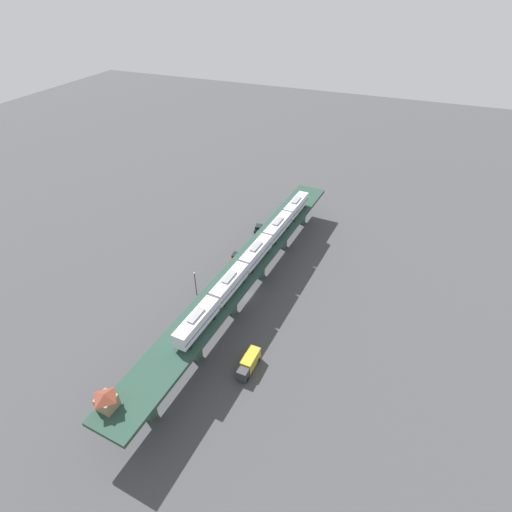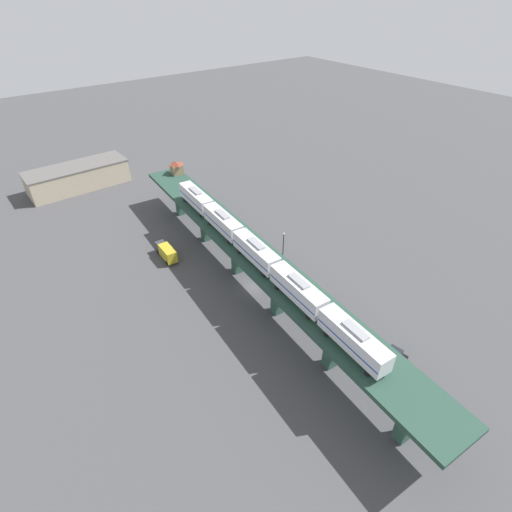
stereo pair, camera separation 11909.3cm
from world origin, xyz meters
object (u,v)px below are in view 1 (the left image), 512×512
(street_car_red, at_px, (235,257))
(street_car_white, at_px, (185,329))
(street_lamp, at_px, (195,282))
(street_car_black, at_px, (258,228))
(delivery_truck, at_px, (249,363))
(signal_hut, at_px, (106,400))
(subway_train, at_px, (256,252))

(street_car_red, distance_m, street_car_white, 28.77)
(street_car_red, relative_size, street_lamp, 0.66)
(street_car_black, bearing_deg, street_car_white, 90.66)
(delivery_truck, bearing_deg, street_car_red, -61.40)
(street_car_white, height_order, delivery_truck, delivery_truck)
(delivery_truck, bearing_deg, signal_hut, 55.32)
(street_car_black, distance_m, street_car_white, 44.83)
(subway_train, height_order, street_car_red, subway_train)
(street_car_red, xyz_separation_m, street_car_white, (-0.86, 28.75, 0.00))
(street_car_red, bearing_deg, signal_hut, 92.94)
(street_car_white, relative_size, street_lamp, 0.68)
(street_car_red, relative_size, delivery_truck, 0.63)
(signal_hut, height_order, street_lamp, signal_hut)
(signal_hut, bearing_deg, delivery_truck, -124.68)
(subway_train, xyz_separation_m, street_car_white, (9.14, 19.22, -10.54))
(subway_train, height_order, street_car_black, subway_train)
(street_car_red, height_order, delivery_truck, delivery_truck)
(signal_hut, relative_size, street_car_white, 0.74)
(subway_train, relative_size, street_lamp, 9.00)
(street_car_red, bearing_deg, street_lamp, 80.08)
(subway_train, bearing_deg, street_lamp, 29.30)
(signal_hut, distance_m, delivery_truck, 27.91)
(street_car_white, bearing_deg, street_lamp, -72.38)
(street_car_black, xyz_separation_m, delivery_truck, (-17.49, 48.77, 0.82))
(subway_train, xyz_separation_m, delivery_truck, (-7.83, 23.17, -9.72))
(signal_hut, relative_size, delivery_truck, 0.47)
(signal_hut, bearing_deg, street_car_white, -85.69)
(street_car_black, xyz_separation_m, street_car_white, (-0.52, 44.82, 0.00))
(street_car_red, height_order, street_lamp, street_lamp)
(street_car_black, bearing_deg, street_lamp, 84.30)
(street_car_white, xyz_separation_m, delivery_truck, (-16.97, 3.95, 0.82))
(street_car_black, distance_m, street_lamp, 33.18)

